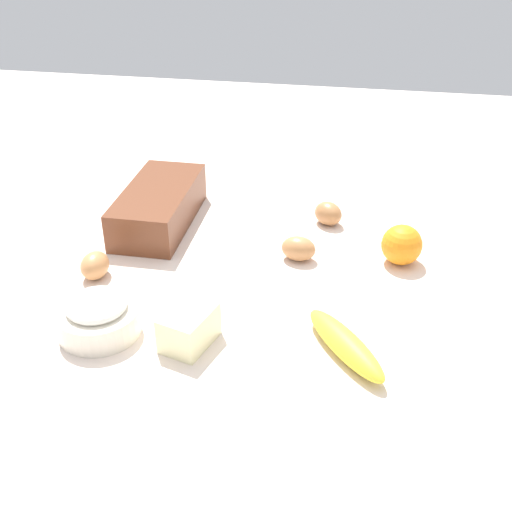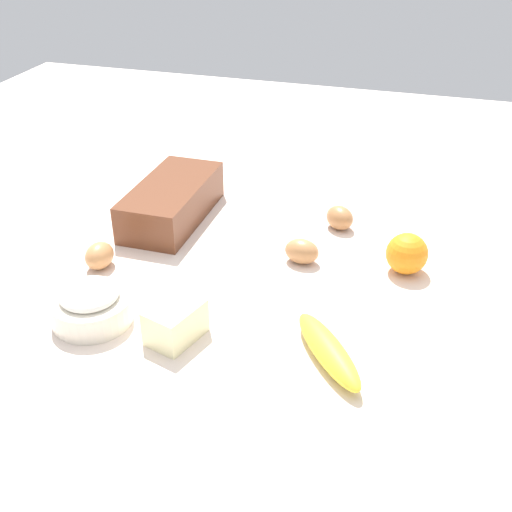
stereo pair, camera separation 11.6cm
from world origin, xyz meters
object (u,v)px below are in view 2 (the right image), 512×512
at_px(egg_beside_bowl, 99,256).
at_px(orange_fruit, 407,254).
at_px(banana, 328,350).
at_px(flour_bowl, 91,305).
at_px(loaf_pan, 172,200).
at_px(egg_loose, 302,251).
at_px(butter_block, 176,322).
at_px(egg_near_butter, 340,218).

bearing_deg(egg_beside_bowl, orange_fruit, -74.79).
bearing_deg(banana, flour_bowl, 91.84).
bearing_deg(loaf_pan, egg_loose, -106.89).
xyz_separation_m(orange_fruit, egg_beside_bowl, (-0.15, 0.55, -0.01)).
relative_size(banana, egg_beside_bowl, 2.99).
relative_size(banana, orange_fruit, 2.49).
bearing_deg(loaf_pan, butter_block, -155.75).
distance_m(loaf_pan, egg_near_butter, 0.35).
height_order(loaf_pan, egg_beside_bowl, loaf_pan).
xyz_separation_m(loaf_pan, egg_loose, (-0.09, -0.30, -0.02)).
bearing_deg(butter_block, loaf_pan, 23.89).
bearing_deg(orange_fruit, flour_bowl, 122.27).
distance_m(flour_bowl, egg_beside_bowl, 0.17).
distance_m(orange_fruit, egg_loose, 0.19).
distance_m(loaf_pan, egg_beside_bowl, 0.23).
bearing_deg(egg_beside_bowl, banana, -107.00).
distance_m(loaf_pan, flour_bowl, 0.37).
distance_m(butter_block, egg_near_butter, 0.47).
xyz_separation_m(orange_fruit, egg_near_butter, (0.13, 0.15, -0.01)).
bearing_deg(egg_beside_bowl, egg_loose, -70.57).
height_order(loaf_pan, egg_loose, loaf_pan).
bearing_deg(banana, egg_near_butter, 8.13).
relative_size(banana, egg_near_butter, 3.04).
relative_size(banana, egg_loose, 2.89).
height_order(flour_bowl, egg_beside_bowl, flour_bowl).
bearing_deg(egg_beside_bowl, egg_near_butter, -55.18).
bearing_deg(orange_fruit, loaf_pan, 81.81).
bearing_deg(egg_beside_bowl, butter_block, -125.29).
height_order(loaf_pan, egg_near_butter, loaf_pan).
distance_m(loaf_pan, butter_block, 0.41).
bearing_deg(egg_loose, egg_beside_bowl, 109.43).
bearing_deg(egg_beside_bowl, loaf_pan, -13.44).
xyz_separation_m(flour_bowl, butter_block, (-0.00, -0.15, -0.00)).
bearing_deg(egg_near_butter, banana, -171.87).
height_order(flour_bowl, egg_near_butter, flour_bowl).
distance_m(egg_near_butter, egg_loose, 0.16).
bearing_deg(orange_fruit, egg_near_butter, 48.59).
bearing_deg(banana, butter_block, 93.31).
relative_size(flour_bowl, egg_near_butter, 2.11).
distance_m(flour_bowl, banana, 0.39).
height_order(egg_near_butter, egg_beside_bowl, same).
xyz_separation_m(orange_fruit, butter_block, (-0.30, 0.33, -0.01)).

